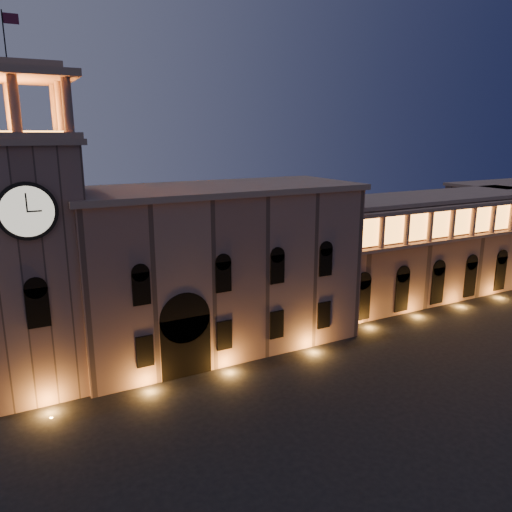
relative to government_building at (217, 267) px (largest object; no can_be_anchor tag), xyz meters
The scene contains 5 objects.
ground 23.71m from the government_building, 84.59° to the right, with size 160.00×160.00×0.00m, color black.
government_building is the anchor object (origin of this frame).
clock_tower 18.82m from the government_building, behind, with size 9.80×9.80×32.40m.
colonnade_wing 34.16m from the government_building, ahead, with size 40.60×11.50×14.50m.
secondary_building 60.64m from the government_building, ahead, with size 20.00×12.00×14.00m, color #79594D.
Camera 1 is at (-22.84, -26.15, 22.92)m, focal length 35.00 mm.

